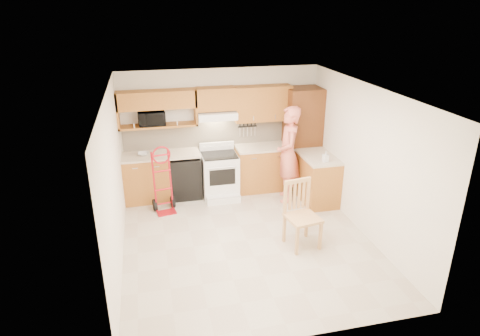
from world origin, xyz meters
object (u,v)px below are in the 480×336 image
object	(u,v)px
microwave	(151,118)
dining_chair	(303,216)
range	(220,172)
hand_truck	(163,183)
person	(288,155)

from	to	relation	value
microwave	dining_chair	bearing A→B (deg)	-52.49
range	hand_truck	world-z (taller)	hand_truck
person	hand_truck	distance (m)	2.43
range	person	world-z (taller)	person
person	dining_chair	size ratio (longest dim) A/B	1.74
microwave	dining_chair	xyz separation A→B (m)	(2.20, -2.44, -1.08)
person	hand_truck	bearing A→B (deg)	-78.86
range	dining_chair	distance (m)	2.32
microwave	hand_truck	xyz separation A→B (m)	(0.11, -0.74, -1.04)
person	hand_truck	size ratio (longest dim) A/B	1.62
person	range	bearing A→B (deg)	-97.54
range	hand_truck	xyz separation A→B (m)	(-1.14, -0.42, 0.06)
microwave	range	xyz separation A→B (m)	(1.25, -0.32, -1.11)
microwave	person	bearing A→B (deg)	-21.18
microwave	range	world-z (taller)	microwave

